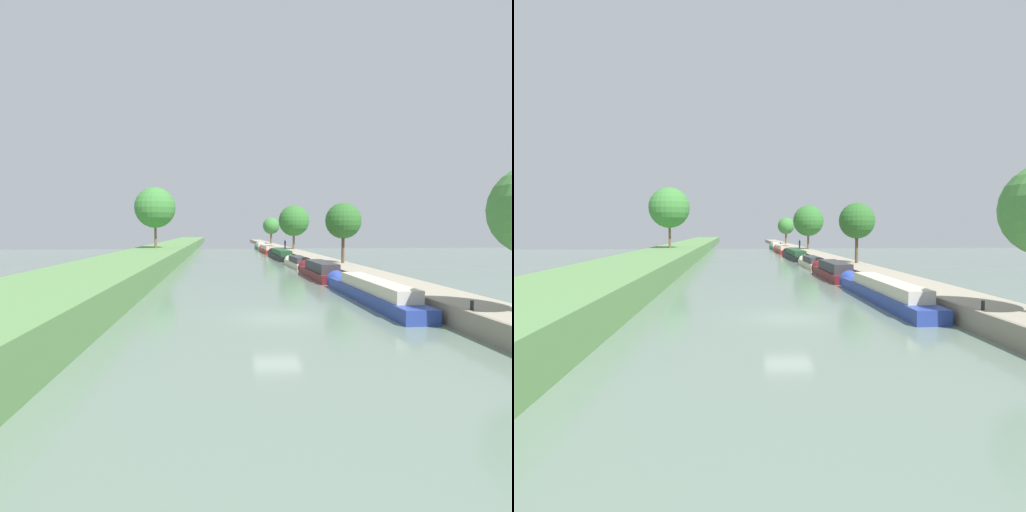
{
  "view_description": "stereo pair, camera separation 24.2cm",
  "coord_description": "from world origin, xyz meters",
  "views": [
    {
      "loc": [
        -3.06,
        -21.99,
        4.73
      ],
      "look_at": [
        2.04,
        36.35,
        1.0
      ],
      "focal_mm": 29.63,
      "sensor_mm": 36.0,
      "label": 1
    },
    {
      "loc": [
        -2.82,
        -22.01,
        4.73
      ],
      "look_at": [
        2.04,
        36.35,
        1.0
      ],
      "focal_mm": 29.63,
      "sensor_mm": 36.0,
      "label": 2
    }
  ],
  "objects": [
    {
      "name": "ground_plane",
      "position": [
        0.0,
        0.0,
        0.0
      ],
      "size": [
        160.0,
        160.0,
        0.0
      ],
      "primitive_type": "plane",
      "color": "slate"
    },
    {
      "name": "tree_leftbank_downstream",
      "position": [
        -12.47,
        41.76,
        7.91
      ],
      "size": [
        6.01,
        6.01,
        9.0
      ],
      "color": "brown",
      "rests_on": "left_grassy_bank"
    },
    {
      "name": "narrowboat_green",
      "position": [
        6.72,
        78.38,
        0.58
      ],
      "size": [
        2.03,
        10.46,
        2.13
      ],
      "color": "#1E6033",
      "rests_on": "ground_plane"
    },
    {
      "name": "mooring_bollard_far",
      "position": [
        8.61,
        83.17,
        1.21
      ],
      "size": [
        0.16,
        0.16,
        0.45
      ],
      "color": "black",
      "rests_on": "right_towpath"
    },
    {
      "name": "right_towpath",
      "position": [
        9.98,
        0.0,
        0.49
      ],
      "size": [
        3.35,
        260.0,
        0.98
      ],
      "color": "#9E937F",
      "rests_on": "ground_plane"
    },
    {
      "name": "tree_rightbank_midfar",
      "position": [
        11.06,
        57.2,
        6.31
      ],
      "size": [
        5.79,
        5.79,
        8.23
      ],
      "color": "brown",
      "rests_on": "right_towpath"
    },
    {
      "name": "narrowboat_cream",
      "position": [
        6.76,
        30.64,
        0.54
      ],
      "size": [
        1.82,
        10.17,
        1.88
      ],
      "color": "beige",
      "rests_on": "ground_plane"
    },
    {
      "name": "left_grassy_bank",
      "position": [
        -12.06,
        0.0,
        0.96
      ],
      "size": [
        7.51,
        260.0,
        1.92
      ],
      "color": "#5B894C",
      "rests_on": "ground_plane"
    },
    {
      "name": "narrowboat_maroon",
      "position": [
        6.62,
        18.51,
        0.66
      ],
      "size": [
        2.07,
        11.32,
        2.25
      ],
      "color": "maroon",
      "rests_on": "ground_plane"
    },
    {
      "name": "narrowboat_black",
      "position": [
        6.78,
        46.0,
        0.62
      ],
      "size": [
        2.09,
        17.18,
        2.17
      ],
      "color": "black",
      "rests_on": "ground_plane"
    },
    {
      "name": "stone_quay",
      "position": [
        8.18,
        0.0,
        0.52
      ],
      "size": [
        0.25,
        260.0,
        1.03
      ],
      "color": "gray",
      "rests_on": "ground_plane"
    },
    {
      "name": "tree_rightbank_far",
      "position": [
        10.56,
        88.12,
        5.57
      ],
      "size": [
        4.34,
        4.34,
        6.79
      ],
      "color": "brown",
      "rests_on": "right_towpath"
    },
    {
      "name": "narrowboat_red",
      "position": [
        6.65,
        64.0,
        0.61
      ],
      "size": [
        1.96,
        15.99,
        2.04
      ],
      "color": "maroon",
      "rests_on": "ground_plane"
    },
    {
      "name": "person_walking",
      "position": [
        9.89,
        60.31,
        1.86
      ],
      "size": [
        0.34,
        0.34,
        1.66
      ],
      "color": "#282D42",
      "rests_on": "right_towpath"
    },
    {
      "name": "narrowboat_blue",
      "position": [
        6.81,
        5.06,
        0.63
      ],
      "size": [
        1.81,
        15.42,
        1.98
      ],
      "color": "#283D93",
      "rests_on": "ground_plane"
    },
    {
      "name": "tree_rightbank_midnear",
      "position": [
        10.61,
        23.66,
        5.64
      ],
      "size": [
        3.96,
        3.96,
        6.65
      ],
      "color": "brown",
      "rests_on": "right_towpath"
    },
    {
      "name": "mooring_bollard_near",
      "position": [
        8.61,
        -3.58,
        1.21
      ],
      "size": [
        0.16,
        0.16,
        0.45
      ],
      "color": "black",
      "rests_on": "right_towpath"
    }
  ]
}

